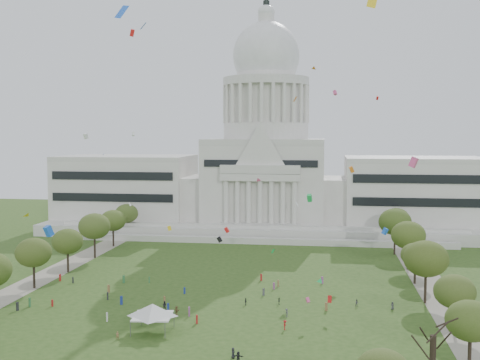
% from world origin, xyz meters
% --- Properties ---
extents(ground, '(400.00, 400.00, 0.00)m').
position_xyz_m(ground, '(0.00, 0.00, 0.00)').
color(ground, '#2C4A17').
rests_on(ground, ground).
extents(capitol, '(160.00, 64.50, 91.30)m').
position_xyz_m(capitol, '(0.00, 113.59, 22.30)').
color(capitol, '#BCB9B0').
rests_on(capitol, ground).
extents(path_left, '(8.00, 160.00, 0.04)m').
position_xyz_m(path_left, '(-48.00, 30.00, 0.02)').
color(path_left, gray).
rests_on(path_left, ground).
extents(path_right, '(8.00, 160.00, 0.04)m').
position_xyz_m(path_right, '(48.00, 30.00, 0.02)').
color(path_right, gray).
rests_on(path_right, ground).
extents(row_tree_r_0, '(7.67, 7.67, 10.91)m').
position_xyz_m(row_tree_r_0, '(44.94, -19.59, 7.75)').
color(row_tree_r_0, black).
rests_on(row_tree_r_0, ground).
extents(row_tree_r_1, '(7.58, 7.58, 10.78)m').
position_xyz_m(row_tree_r_1, '(46.22, -1.75, 7.66)').
color(row_tree_r_1, black).
rests_on(row_tree_r_1, ground).
extents(row_tree_l_2, '(8.42, 8.42, 11.97)m').
position_xyz_m(row_tree_l_2, '(-45.04, 17.30, 8.51)').
color(row_tree_l_2, black).
rests_on(row_tree_l_2, ground).
extents(row_tree_r_2, '(9.55, 9.55, 13.58)m').
position_xyz_m(row_tree_r_2, '(44.17, 17.44, 9.66)').
color(row_tree_r_2, black).
rests_on(row_tree_r_2, ground).
extents(row_tree_l_3, '(8.12, 8.12, 11.55)m').
position_xyz_m(row_tree_l_3, '(-44.09, 33.92, 8.21)').
color(row_tree_l_3, black).
rests_on(row_tree_l_3, ground).
extents(row_tree_r_3, '(7.01, 7.01, 9.98)m').
position_xyz_m(row_tree_r_3, '(44.40, 34.48, 7.08)').
color(row_tree_r_3, black).
rests_on(row_tree_r_3, ground).
extents(row_tree_l_4, '(9.29, 9.29, 13.21)m').
position_xyz_m(row_tree_l_4, '(-44.08, 52.42, 9.39)').
color(row_tree_l_4, black).
rests_on(row_tree_l_4, ground).
extents(row_tree_r_4, '(9.19, 9.19, 13.06)m').
position_xyz_m(row_tree_r_4, '(44.76, 50.04, 9.29)').
color(row_tree_r_4, black).
rests_on(row_tree_r_4, ground).
extents(row_tree_l_5, '(8.33, 8.33, 11.85)m').
position_xyz_m(row_tree_l_5, '(-45.22, 71.01, 8.42)').
color(row_tree_l_5, black).
rests_on(row_tree_l_5, ground).
extents(row_tree_r_5, '(9.82, 9.82, 13.96)m').
position_xyz_m(row_tree_r_5, '(43.49, 70.19, 9.93)').
color(row_tree_r_5, black).
rests_on(row_tree_r_5, ground).
extents(row_tree_l_6, '(8.19, 8.19, 11.64)m').
position_xyz_m(row_tree_l_6, '(-46.87, 89.14, 8.27)').
color(row_tree_l_6, black).
rests_on(row_tree_l_6, ground).
extents(row_tree_r_6, '(8.42, 8.42, 11.97)m').
position_xyz_m(row_tree_r_6, '(45.96, 88.13, 8.51)').
color(row_tree_r_6, black).
rests_on(row_tree_r_6, ground).
extents(big_bare_tree, '(6.00, 5.00, 12.80)m').
position_xyz_m(big_bare_tree, '(38.00, -28.00, 8.67)').
color(big_bare_tree, black).
rests_on(big_bare_tree, ground).
extents(event_tent, '(10.62, 10.62, 5.37)m').
position_xyz_m(event_tent, '(-8.43, -9.10, 4.16)').
color(event_tent, '#4C4C4C').
rests_on(event_tent, ground).
extents(person_0, '(0.93, 0.91, 1.62)m').
position_xyz_m(person_0, '(36.73, 11.66, 0.81)').
color(person_0, '#4C4C51').
rests_on(person_0, ground).
extents(person_2, '(0.84, 0.61, 1.57)m').
position_xyz_m(person_2, '(29.53, 12.68, 0.78)').
color(person_2, '#4C4C51').
rests_on(person_2, ground).
extents(person_3, '(0.94, 1.24, 1.71)m').
position_xyz_m(person_3, '(15.34, 3.39, 0.85)').
color(person_3, '#4C4C51').
rests_on(person_3, ground).
extents(person_4, '(0.83, 1.02, 1.52)m').
position_xyz_m(person_4, '(6.19, 10.43, 0.76)').
color(person_4, '#26262B').
rests_on(person_4, ground).
extents(person_5, '(1.69, 1.49, 1.76)m').
position_xyz_m(person_5, '(-6.68, 1.76, 0.88)').
color(person_5, olive).
rests_on(person_5, ground).
extents(person_6, '(0.82, 1.00, 1.75)m').
position_xyz_m(person_6, '(8.19, -19.82, 0.88)').
color(person_6, '#26262B').
rests_on(person_6, ground).
extents(person_7, '(0.67, 0.62, 1.50)m').
position_xyz_m(person_7, '(-13.43, -14.01, 0.75)').
color(person_7, olive).
rests_on(person_7, ground).
extents(person_8, '(0.96, 0.66, 1.84)m').
position_xyz_m(person_8, '(-10.02, 4.75, 0.92)').
color(person_8, '#26262B').
rests_on(person_8, ground).
extents(person_9, '(0.84, 1.28, 1.82)m').
position_xyz_m(person_9, '(15.56, -4.50, 0.91)').
color(person_9, '#B21E1E').
rests_on(person_9, ground).
extents(person_10, '(0.49, 0.88, 1.48)m').
position_xyz_m(person_10, '(13.17, 11.95, 0.74)').
color(person_10, '#26262B').
rests_on(person_10, ground).
extents(person_11, '(1.71, 0.81, 1.79)m').
position_xyz_m(person_11, '(9.30, -21.52, 0.90)').
color(person_11, '#26262B').
rests_on(person_11, ground).
extents(distant_crowd, '(65.59, 37.15, 1.95)m').
position_xyz_m(distant_crowd, '(-13.19, 12.94, 0.87)').
color(distant_crowd, '#26262B').
rests_on(distant_crowd, ground).
extents(kite_swarm, '(87.34, 94.86, 66.09)m').
position_xyz_m(kite_swarm, '(2.08, 7.70, 30.09)').
color(kite_swarm, red).
rests_on(kite_swarm, ground).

